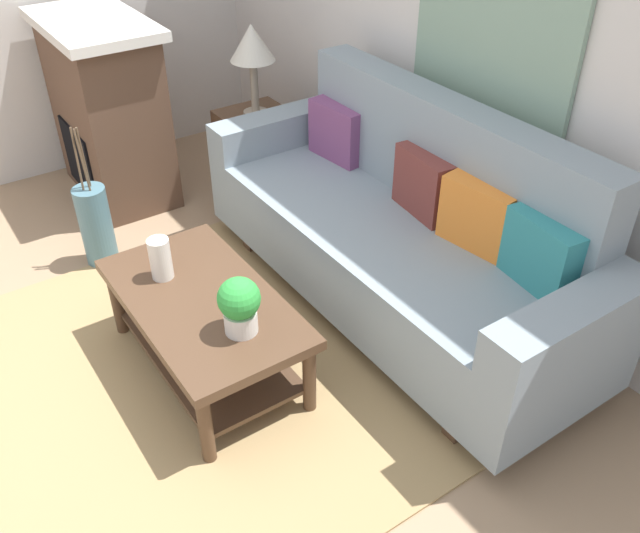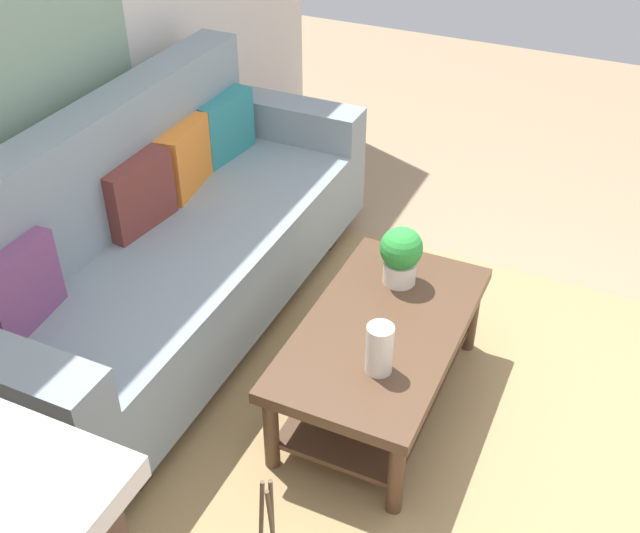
% 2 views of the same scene
% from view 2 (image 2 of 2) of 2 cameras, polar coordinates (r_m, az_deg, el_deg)
% --- Properties ---
extents(ground_plane, '(8.97, 8.97, 0.00)m').
position_cam_2_polar(ground_plane, '(3.29, 13.39, -12.37)').
color(ground_plane, '#9E7F60').
extents(wall_back, '(4.97, 0.10, 2.70)m').
position_cam_2_polar(wall_back, '(3.42, -21.55, 15.55)').
color(wall_back, silver).
rests_on(wall_back, ground_plane).
extents(area_rug, '(2.32, 2.12, 0.01)m').
position_cam_2_polar(area_rug, '(3.35, 5.03, -9.91)').
color(area_rug, '#A38456').
rests_on(area_rug, ground_plane).
extents(couch, '(2.35, 0.84, 1.08)m').
position_cam_2_polar(couch, '(3.55, -11.16, 1.37)').
color(couch, gray).
rests_on(couch, ground_plane).
extents(throw_pillow_plum, '(0.37, 0.16, 0.32)m').
position_cam_2_polar(throw_pillow_plum, '(3.04, -21.42, -1.48)').
color(throw_pillow_plum, '#7A4270').
rests_on(throw_pillow_plum, couch).
extents(throw_pillow_maroon, '(0.37, 0.16, 0.32)m').
position_cam_2_polar(throw_pillow_maroon, '(3.48, -13.33, 5.22)').
color(throw_pillow_maroon, brown).
rests_on(throw_pillow_maroon, couch).
extents(throw_pillow_orange, '(0.37, 0.17, 0.32)m').
position_cam_2_polar(throw_pillow_orange, '(3.74, -10.02, 7.90)').
color(throw_pillow_orange, orange).
rests_on(throw_pillow_orange, couch).
extents(throw_pillow_teal, '(0.37, 0.16, 0.32)m').
position_cam_2_polar(throw_pillow_teal, '(4.02, -7.12, 10.21)').
color(throw_pillow_teal, teal).
rests_on(throw_pillow_teal, couch).
extents(coffee_table, '(1.10, 0.60, 0.43)m').
position_cam_2_polar(coffee_table, '(3.14, 4.55, -5.93)').
color(coffee_table, '#513826').
rests_on(coffee_table, ground_plane).
extents(tabletop_vase, '(0.10, 0.10, 0.20)m').
position_cam_2_polar(tabletop_vase, '(2.80, 4.41, -6.08)').
color(tabletop_vase, white).
rests_on(tabletop_vase, coffee_table).
extents(potted_plant_tabletop, '(0.18, 0.18, 0.26)m').
position_cam_2_polar(potted_plant_tabletop, '(3.21, 5.99, 0.92)').
color(potted_plant_tabletop, white).
rests_on(potted_plant_tabletop, coffee_table).
extents(floor_vase_branch_a, '(0.03, 0.02, 0.36)m').
position_cam_2_polar(floor_vase_branch_a, '(2.14, -3.54, -18.35)').
color(floor_vase_branch_a, brown).
rests_on(floor_vase_branch_a, floor_vase).
extents(floor_vase_branch_b, '(0.04, 0.02, 0.36)m').
position_cam_2_polar(floor_vase_branch_b, '(2.13, -4.37, -18.77)').
color(floor_vase_branch_b, brown).
rests_on(floor_vase_branch_b, floor_vase).
extents(framed_painting, '(0.99, 0.03, 0.92)m').
position_cam_2_polar(framed_painting, '(3.39, -20.13, 17.90)').
color(framed_painting, gray).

